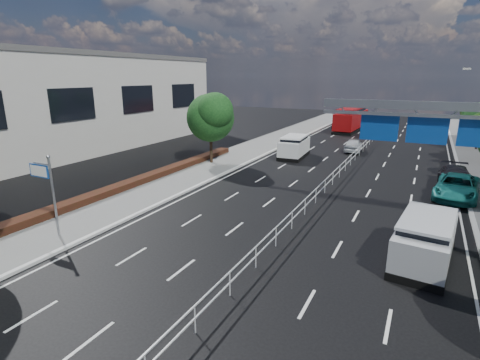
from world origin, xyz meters
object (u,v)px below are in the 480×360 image
at_px(silver_minivan, 425,240).
at_px(white_minivan, 294,147).
at_px(near_car_dark, 340,125).
at_px(parked_car_dark, 455,178).
at_px(overhead_gantry, 444,126).
at_px(red_bus, 351,119).
at_px(parked_car_teal, 457,187).
at_px(toilet_sign, 46,181).
at_px(near_car_silver, 354,145).

bearing_deg(silver_minivan, white_minivan, 129.55).
relative_size(near_car_dark, parked_car_dark, 0.78).
distance_m(overhead_gantry, near_car_dark, 39.85).
distance_m(red_bus, parked_car_teal, 32.92).
bearing_deg(red_bus, overhead_gantry, -70.67).
relative_size(overhead_gantry, red_bus, 0.88).
bearing_deg(toilet_sign, white_minivan, 78.32).
xyz_separation_m(red_bus, parked_car_teal, (12.76, -30.33, -1.01)).
relative_size(red_bus, parked_car_teal, 2.06).
distance_m(near_car_silver, near_car_dark, 18.14).
distance_m(overhead_gantry, parked_car_teal, 8.24).
height_order(near_car_silver, near_car_dark, near_car_silver).
relative_size(near_car_silver, parked_car_dark, 0.77).
xyz_separation_m(near_car_silver, near_car_dark, (-5.23, 17.38, -0.02)).
xyz_separation_m(red_bus, near_car_silver, (3.46, -16.84, -1.07)).
bearing_deg(toilet_sign, silver_minivan, 17.35).
height_order(overhead_gantry, parked_car_teal, overhead_gantry).
relative_size(red_bus, parked_car_dark, 2.13).
bearing_deg(near_car_dark, near_car_silver, 108.66).
relative_size(silver_minivan, parked_car_dark, 0.98).
relative_size(overhead_gantry, silver_minivan, 1.91).
height_order(toilet_sign, white_minivan, toilet_sign).
bearing_deg(parked_car_teal, near_car_dark, 122.14).
bearing_deg(parked_car_teal, white_minivan, 158.23).
relative_size(white_minivan, red_bus, 0.45).
bearing_deg(parked_car_dark, white_minivan, 159.06).
xyz_separation_m(toilet_sign, silver_minivan, (17.45, 5.45, -1.89)).
bearing_deg(toilet_sign, red_bus, 82.11).
xyz_separation_m(red_bus, parked_car_dark, (12.76, -27.88, -1.00)).
bearing_deg(parked_car_dark, red_bus, 114.21).
bearing_deg(near_car_dark, overhead_gantry, 111.06).
relative_size(red_bus, near_car_dark, 2.73).
relative_size(toilet_sign, parked_car_dark, 0.79).
height_order(silver_minivan, parked_car_dark, silver_minivan).
bearing_deg(white_minivan, parked_car_dark, -24.25).
distance_m(near_car_dark, silver_minivan, 43.85).
distance_m(toilet_sign, silver_minivan, 18.38).
height_order(parked_car_teal, parked_car_dark, parked_car_dark).
bearing_deg(red_bus, toilet_sign, -95.48).
height_order(overhead_gantry, near_car_dark, overhead_gantry).
bearing_deg(toilet_sign, near_car_dark, 84.31).
distance_m(red_bus, silver_minivan, 42.85).
xyz_separation_m(white_minivan, silver_minivan, (12.42, -18.88, -0.03)).
bearing_deg(silver_minivan, overhead_gantry, 93.22).
bearing_deg(parked_car_dark, toilet_sign, -135.76).
xyz_separation_m(parked_car_teal, parked_car_dark, (0.00, 2.45, 0.01)).
height_order(white_minivan, red_bus, red_bus).
xyz_separation_m(toilet_sign, parked_car_teal, (19.25, 16.55, -2.16)).
bearing_deg(toilet_sign, parked_car_dark, 44.62).
bearing_deg(near_car_silver, red_bus, -82.38).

